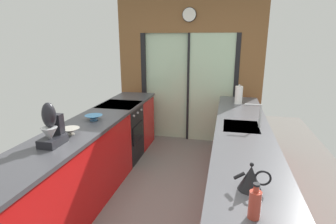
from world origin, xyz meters
TOP-DOWN VIEW (x-y plane):
  - ground_plane at (0.00, 0.60)m, footprint 5.04×7.60m
  - back_wall_unit at (0.00, 2.40)m, footprint 2.64×0.12m
  - left_counter_run at (-0.91, 0.13)m, footprint 0.62×3.80m
  - right_counter_run at (0.91, 0.30)m, footprint 0.62×3.80m
  - sink_faucet at (1.06, 0.55)m, footprint 0.19×0.02m
  - oven_range at (-0.91, 1.25)m, footprint 0.60×0.60m
  - mixing_bowl_near at (-0.89, -0.13)m, footprint 0.20×0.20m
  - mixing_bowl_far at (-0.89, 0.39)m, footprint 0.22×0.22m
  - stand_mixer at (-0.89, -0.42)m, footprint 0.17×0.27m
  - kettle at (0.89, -0.83)m, footprint 0.24×0.16m
  - soap_bottle at (0.89, -1.13)m, footprint 0.07×0.07m
  - paper_towel_roll at (0.89, 1.67)m, footprint 0.13×0.13m

SIDE VIEW (x-z plane):
  - ground_plane at x=0.00m, z-range -0.02..0.00m
  - oven_range at x=-0.91m, z-range 0.00..0.92m
  - right_counter_run at x=0.91m, z-range 0.00..0.92m
  - left_counter_run at x=-0.91m, z-range 0.01..0.93m
  - mixing_bowl_far at x=-0.89m, z-range 0.92..0.99m
  - mixing_bowl_near at x=-0.89m, z-range 0.92..0.99m
  - kettle at x=0.89m, z-range 0.91..1.11m
  - soap_bottle at x=0.89m, z-range 0.90..1.12m
  - paper_towel_roll at x=0.89m, z-range 0.90..1.21m
  - stand_mixer at x=-0.89m, z-range 0.87..1.29m
  - sink_faucet at x=1.06m, z-range 0.96..1.24m
  - back_wall_unit at x=0.00m, z-range 0.17..2.87m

